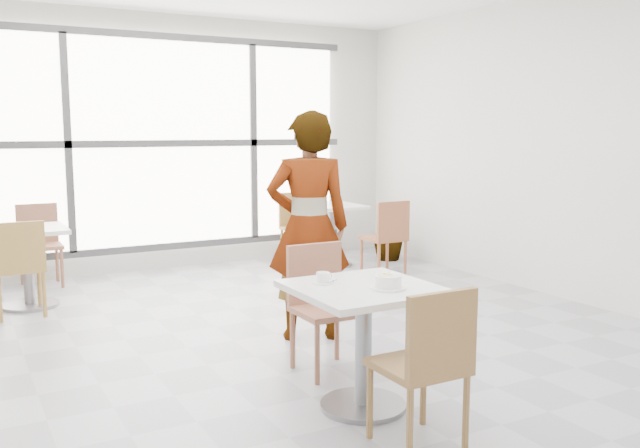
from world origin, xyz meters
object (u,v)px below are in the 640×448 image
oatmeal_bowl (388,281)px  bg_chair_right_near (388,233)px  chair_near (428,358)px  chair_far (322,298)px  bg_table_right (331,226)px  bg_table_left (28,256)px  bg_chair_left_near (19,262)px  main_table (364,323)px  bg_chair_left_far (39,239)px  bg_chair_right_far (298,222)px  person (308,227)px  coffee_cup (323,278)px  plant_right (388,233)px

oatmeal_bowl → bg_chair_right_near: bearing=55.4°
chair_near → chair_far: (0.12, 1.35, 0.00)m
chair_far → bg_table_right: (1.87, 3.13, -0.01)m
bg_table_left → bg_chair_left_near: size_ratio=0.86×
oatmeal_bowl → bg_table_right: (1.91, 3.98, -0.31)m
main_table → chair_far: chair_far is taller
bg_chair_left_far → bg_chair_right_far: (3.04, -0.15, 0.00)m
oatmeal_bowl → person: bearing=79.2°
coffee_cup → bg_chair_right_near: bearing=49.4°
main_table → bg_chair_right_near: (2.22, 2.98, -0.02)m
bg_chair_left_far → bg_table_right: bearing=-10.3°
bg_chair_right_far → plant_right: size_ratio=1.27×
bg_chair_left_near → plant_right: bg_chair_left_near is taller
chair_far → bg_chair_left_near: bearing=125.1°
oatmeal_bowl → bg_chair_right_near: 3.79m
bg_table_left → main_table: bearing=-67.1°
main_table → chair_far: 0.73m
chair_far → bg_table_left: size_ratio=1.16×
chair_near → bg_chair_right_near: size_ratio=1.00×
chair_far → bg_table_right: size_ratio=1.16×
bg_table_left → bg_chair_right_near: bg_chair_right_near is taller
person → bg_chair_right_far: size_ratio=2.08×
chair_near → bg_table_right: bearing=-114.0°
chair_far → oatmeal_bowl: chair_far is taller
coffee_cup → bg_chair_right_far: (1.94, 4.12, -0.28)m
chair_near → bg_chair_right_far: same height
main_table → oatmeal_bowl: 0.31m
bg_chair_left_near → bg_chair_right_near: 3.82m
bg_chair_right_near → bg_chair_right_far: size_ratio=1.00×
oatmeal_bowl → plant_right: 4.81m
oatmeal_bowl → bg_table_left: 3.98m
coffee_cup → oatmeal_bowl: bearing=-49.4°
bg_chair_left_near → bg_chair_right_far: size_ratio=1.00×
coffee_cup → bg_chair_right_near: size_ratio=0.18×
bg_chair_left_far → plant_right: (4.09, -0.64, -0.16)m
bg_chair_left_near → person: bearing=137.9°
main_table → chair_far: (0.12, 0.72, -0.02)m
oatmeal_bowl → bg_chair_left_near: bearing=117.0°
oatmeal_bowl → bg_chair_left_near: bg_chair_left_near is taller
chair_near → bg_chair_right_far: 5.22m
coffee_cup → bg_chair_left_far: (-1.10, 4.27, -0.28)m
main_table → bg_chair_left_far: bg_chair_left_far is taller
bg_table_right → bg_table_left: bearing=-174.6°
chair_near → person: (0.37, 2.01, 0.40)m
person → bg_chair_left_far: size_ratio=2.08×
bg_chair_left_far → plant_right: bg_chair_left_far is taller
chair_far → bg_chair_left_far: 3.98m
person → bg_table_right: person is taller
bg_table_right → bg_chair_right_near: size_ratio=0.86×
bg_chair_left_near → bg_chair_right_near: bearing=177.3°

